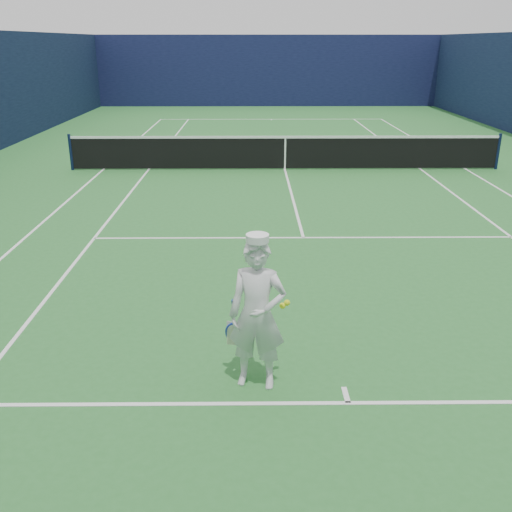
# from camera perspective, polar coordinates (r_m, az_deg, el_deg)

# --- Properties ---
(ground) EXTENTS (80.00, 80.00, 0.00)m
(ground) POSITION_cam_1_polar(r_m,az_deg,el_deg) (17.43, 2.90, 8.63)
(ground) COLOR #296B2D
(ground) RESTS_ON ground
(court_markings) EXTENTS (11.03, 23.83, 0.01)m
(court_markings) POSITION_cam_1_polar(r_m,az_deg,el_deg) (17.43, 2.90, 8.64)
(court_markings) COLOR white
(court_markings) RESTS_ON ground
(windscreen_fence) EXTENTS (20.12, 36.12, 4.00)m
(windscreen_fence) POSITION_cam_1_polar(r_m,az_deg,el_deg) (17.12, 3.02, 15.19)
(windscreen_fence) COLOR #0F1338
(windscreen_fence) RESTS_ON ground
(tennis_net) EXTENTS (12.88, 0.09, 1.07)m
(tennis_net) POSITION_cam_1_polar(r_m,az_deg,el_deg) (17.32, 2.93, 10.43)
(tennis_net) COLOR #141E4C
(tennis_net) RESTS_ON ground
(tennis_player) EXTENTS (0.75, 0.58, 1.78)m
(tennis_player) POSITION_cam_1_polar(r_m,az_deg,el_deg) (6.18, 0.12, -5.85)
(tennis_player) COLOR silver
(tennis_player) RESTS_ON ground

